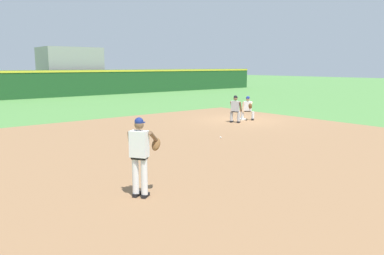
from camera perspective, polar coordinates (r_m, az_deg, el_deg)
The scene contains 9 objects.
ground_plane at distance 21.18m, azimuth 7.55°, elevation 1.16°, with size 160.00×160.00×0.00m, color #518942.
infield_dirt_patch at distance 14.84m, azimuth 3.07°, elevation -2.27°, with size 18.00×18.00×0.01m, color #936B47.
first_base_bag at distance 21.17m, azimuth 7.56°, elevation 1.28°, with size 0.38×0.38×0.09m, color white.
baseball at distance 15.72m, azimuth 4.39°, elevation -1.51°, with size 0.07×0.07×0.07m, color white.
pitcher at distance 8.59m, azimuth -7.82°, elevation -3.76°, with size 0.84×0.57×1.86m.
first_baseman at distance 21.08m, azimuth 8.51°, elevation 3.10°, with size 0.81×1.04×1.34m.
baserunner at distance 20.01m, azimuth 6.62°, elevation 2.99°, with size 0.60×0.67×1.46m.
outfield_wall at distance 39.48m, azimuth -16.42°, elevation 6.66°, with size 48.00×0.54×2.60m.
stadium_seating_block at distance 42.14m, azimuth -18.03°, elevation 8.21°, with size 5.86×4.20×4.90m.
Camera 1 is at (-15.26, -14.38, 2.99)m, focal length 35.00 mm.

